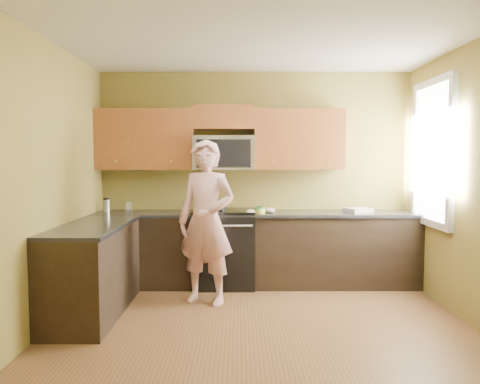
{
  "coord_description": "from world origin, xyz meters",
  "views": [
    {
      "loc": [
        -0.21,
        -4.1,
        1.58
      ],
      "look_at": [
        -0.2,
        1.3,
        1.2
      ],
      "focal_mm": 35.04,
      "sensor_mm": 36.0,
      "label": 1
    }
  ],
  "objects_px": {
    "microwave": "(224,169)",
    "butter_tub": "(260,213)",
    "woman": "(206,222)",
    "frying_pan": "(215,212)",
    "travel_mug": "(107,212)",
    "stove": "(224,248)"
  },
  "relations": [
    {
      "from": "microwave",
      "to": "woman",
      "type": "distance_m",
      "value": 1.0
    },
    {
      "from": "butter_tub",
      "to": "travel_mug",
      "type": "relative_size",
      "value": 0.78
    },
    {
      "from": "woman",
      "to": "travel_mug",
      "type": "distance_m",
      "value": 1.5
    },
    {
      "from": "microwave",
      "to": "butter_tub",
      "type": "distance_m",
      "value": 0.72
    },
    {
      "from": "stove",
      "to": "travel_mug",
      "type": "height_order",
      "value": "travel_mug"
    },
    {
      "from": "woman",
      "to": "microwave",
      "type": "bearing_deg",
      "value": 99.68
    },
    {
      "from": "stove",
      "to": "frying_pan",
      "type": "distance_m",
      "value": 0.53
    },
    {
      "from": "woman",
      "to": "butter_tub",
      "type": "relative_size",
      "value": 13.11
    },
    {
      "from": "stove",
      "to": "travel_mug",
      "type": "bearing_deg",
      "value": 177.82
    },
    {
      "from": "microwave",
      "to": "travel_mug",
      "type": "bearing_deg",
      "value": -177.31
    },
    {
      "from": "frying_pan",
      "to": "woman",
      "type": "bearing_deg",
      "value": -119.0
    },
    {
      "from": "frying_pan",
      "to": "microwave",
      "type": "bearing_deg",
      "value": 54.1
    },
    {
      "from": "woman",
      "to": "stove",
      "type": "bearing_deg",
      "value": 97.64
    },
    {
      "from": "woman",
      "to": "frying_pan",
      "type": "relative_size",
      "value": 3.79
    },
    {
      "from": "stove",
      "to": "woman",
      "type": "height_order",
      "value": "woman"
    },
    {
      "from": "woman",
      "to": "frying_pan",
      "type": "bearing_deg",
      "value": 102.63
    },
    {
      "from": "frying_pan",
      "to": "butter_tub",
      "type": "distance_m",
      "value": 0.55
    },
    {
      "from": "frying_pan",
      "to": "stove",
      "type": "bearing_deg",
      "value": 46.05
    },
    {
      "from": "butter_tub",
      "to": "travel_mug",
      "type": "xyz_separation_m",
      "value": [
        -1.91,
        0.15,
        0.0
      ]
    },
    {
      "from": "microwave",
      "to": "butter_tub",
      "type": "bearing_deg",
      "value": -26.57
    },
    {
      "from": "woman",
      "to": "travel_mug",
      "type": "xyz_separation_m",
      "value": [
        -1.3,
        0.75,
        0.02
      ]
    },
    {
      "from": "woman",
      "to": "travel_mug",
      "type": "relative_size",
      "value": 10.29
    }
  ]
}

